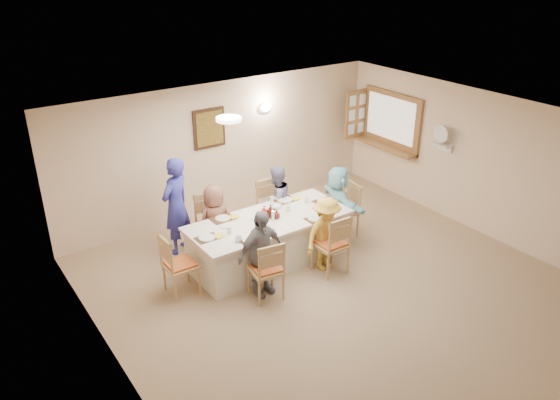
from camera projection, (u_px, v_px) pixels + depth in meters
ground at (346, 294)px, 8.03m from camera, size 7.00×7.00×0.00m
room_walls at (351, 201)px, 7.39m from camera, size 7.00×7.00×7.00m
wall_picture at (209, 128)px, 9.73m from camera, size 0.62×0.05×0.72m
wall_sconce at (266, 107)px, 10.25m from camera, size 0.26×0.09×0.18m
ceiling_light at (229, 119)px, 7.58m from camera, size 0.36×0.36×0.05m
serving_hatch at (392, 121)px, 10.84m from camera, size 0.06×1.50×1.15m
hatch_sill at (385, 147)px, 11.00m from camera, size 0.30×1.50×0.05m
shutter_door at (356, 114)px, 11.27m from camera, size 0.55×0.04×1.00m
fan_shelf at (442, 145)px, 9.84m from camera, size 0.22×0.36×0.03m
desk_fan at (442, 137)px, 9.76m from camera, size 0.30×0.30×0.28m
dining_table at (269, 240)px, 8.73m from camera, size 2.60×1.10×0.76m
chair_back_left at (212, 225)px, 8.96m from camera, size 0.53×0.53×0.99m
chair_back_right at (272, 208)px, 9.59m from camera, size 0.46×0.46×0.95m
chair_front_left at (266, 268)px, 7.78m from camera, size 0.52×0.52×0.96m
chair_front_right at (331, 243)px, 8.39m from camera, size 0.49×0.49×1.01m
chair_left_end at (180, 264)px, 7.88m from camera, size 0.46×0.46×0.97m
chair_right_end at (343, 210)px, 9.49m from camera, size 0.51×0.51×0.96m
diner_back_left at (215, 221)px, 8.82m from camera, size 0.68×0.51×1.23m
diner_back_right at (276, 201)px, 9.43m from camera, size 0.81×0.72×1.29m
diner_front_left at (261, 253)px, 7.79m from camera, size 0.85×0.48×1.34m
diner_front_right at (326, 234)px, 8.44m from camera, size 0.88×0.61×1.21m
diner_right_end at (338, 203)px, 9.35m from camera, size 1.37×0.86×1.32m
caregiver at (176, 206)px, 8.85m from camera, size 0.93×0.90×1.65m
placemat_fl at (251, 240)px, 7.94m from camera, size 0.34×0.25×0.01m
plate_fl at (251, 240)px, 7.94m from camera, size 0.26×0.26×0.02m
napkin_fl at (263, 238)px, 8.00m from camera, size 0.13×0.13×0.01m
placemat_fr at (316, 219)px, 8.57m from camera, size 0.33×0.25×0.01m
plate_fr at (316, 218)px, 8.56m from camera, size 0.26×0.26×0.02m
napkin_fr at (327, 217)px, 8.62m from camera, size 0.15×0.15×0.01m
placemat_bl at (223, 219)px, 8.57m from camera, size 0.38×0.28×0.01m
plate_bl at (223, 218)px, 8.56m from camera, size 0.24×0.24×0.01m
napkin_bl at (234, 217)px, 8.62m from camera, size 0.14×0.14×0.01m
placemat_br at (285, 200)px, 9.19m from camera, size 0.36×0.27×0.01m
plate_br at (285, 200)px, 9.19m from camera, size 0.26×0.26×0.02m
napkin_br at (295, 198)px, 9.24m from camera, size 0.14×0.14×0.01m
placemat_le at (207, 238)px, 8.00m from camera, size 0.33×0.25×0.01m
plate_le at (207, 238)px, 7.99m from camera, size 0.25×0.25×0.02m
napkin_le at (219, 236)px, 8.05m from camera, size 0.14×0.14×0.01m
placemat_re at (324, 201)px, 9.15m from camera, size 0.37×0.27×0.01m
plate_re at (324, 201)px, 9.14m from camera, size 0.24×0.24×0.02m
napkin_re at (335, 199)px, 9.20m from camera, size 0.15×0.15×0.01m
teacup_a at (238, 239)px, 7.89m from camera, size 0.12×0.12×0.08m
teacup_b at (272, 199)px, 9.15m from camera, size 0.14×0.14×0.08m
bowl_a at (267, 228)px, 8.24m from camera, size 0.33×0.33×0.06m
bowl_b at (276, 206)px, 8.92m from camera, size 0.20×0.20×0.06m
condiment_ketchup at (264, 213)px, 8.48m from camera, size 0.16×0.16×0.25m
condiment_brown at (270, 211)px, 8.57m from camera, size 0.17×0.17×0.22m
condiment_malt at (277, 214)px, 8.56m from camera, size 0.19×0.19×0.15m
drinking_glass at (259, 217)px, 8.50m from camera, size 0.06×0.06×0.09m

